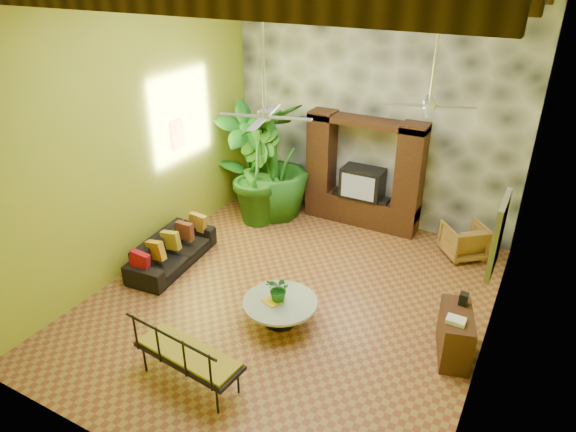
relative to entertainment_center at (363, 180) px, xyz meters
The scene contains 20 objects.
ground 3.28m from the entertainment_center, 90.00° to the right, with size 7.00×7.00×0.00m, color brown.
back_wall 1.58m from the entertainment_center, 90.00° to the left, with size 6.00×0.02×5.00m, color gold.
left_wall 4.60m from the entertainment_center, 133.73° to the right, with size 0.02×7.00×5.00m, color gold.
right_wall 4.60m from the entertainment_center, 46.27° to the right, with size 0.02×7.00×5.00m, color gold.
stone_accent_wall 1.56m from the entertainment_center, 90.00° to the left, with size 5.98×0.10×4.98m, color #36393E.
entertainment_center is the anchor object (origin of this frame).
ceiling_fan_front 4.30m from the entertainment_center, 93.24° to the right, with size 1.28×1.28×1.86m.
ceiling_fan_back 3.50m from the entertainment_center, 50.43° to the right, with size 1.28×1.28×1.86m.
wall_art_mask 3.82m from the entertainment_center, 144.18° to the right, with size 0.06×0.32×0.55m, color orange.
wall_art_painting 4.95m from the entertainment_center, 51.61° to the right, with size 0.06×0.70×0.90m, color navy.
sofa 4.09m from the entertainment_center, 127.10° to the right, with size 1.92×0.75×0.56m, color black.
wicker_armchair 2.32m from the entertainment_center, ahead, with size 0.70×0.72×0.66m, color olive.
tall_plant_a 2.52m from the entertainment_center, 165.43° to the right, with size 1.27×0.86×2.41m, color #1C6B1E.
tall_plant_b 2.22m from the entertainment_center, 155.75° to the right, with size 1.19×0.96×2.16m, color #215C18.
tall_plant_c 1.87m from the entertainment_center, 162.95° to the right, with size 1.40×1.40×2.49m, color #225F19.
coffee_table 3.81m from the entertainment_center, 87.93° to the right, with size 1.15×1.15×0.40m.
centerpiece_plant 3.76m from the entertainment_center, 88.12° to the right, with size 0.38×0.33×0.42m, color #1A6019.
yellow_tray 3.88m from the entertainment_center, 89.56° to the right, with size 0.26×0.18×0.03m, color gold.
iron_bench 5.50m from the entertainment_center, 93.20° to the right, with size 1.57×0.70×0.57m.
side_console 4.20m from the entertainment_center, 50.41° to the right, with size 0.40×0.90×0.72m, color #3A2412.
Camera 1 is at (3.27, -6.15, 5.12)m, focal length 32.00 mm.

